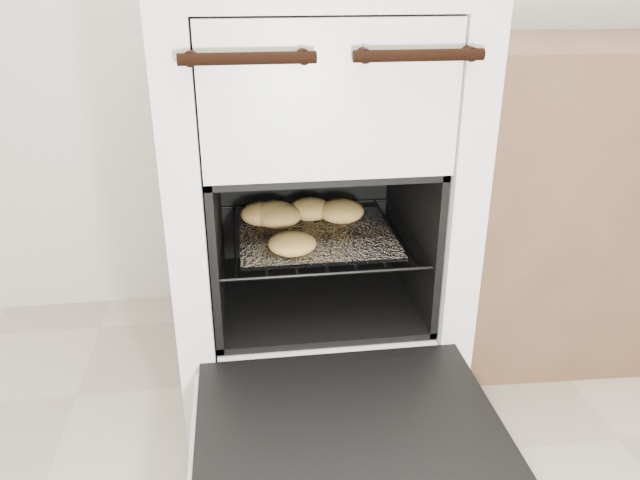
% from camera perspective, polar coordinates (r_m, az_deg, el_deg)
% --- Properties ---
extents(stove, '(0.67, 0.75, 1.03)m').
position_cam_1_polar(stove, '(1.61, -0.78, 4.13)').
color(stove, white).
rests_on(stove, ground).
extents(oven_door, '(0.60, 0.47, 0.04)m').
position_cam_1_polar(oven_door, '(1.26, 2.57, -16.78)').
color(oven_door, black).
rests_on(oven_door, stove).
extents(oven_rack, '(0.49, 0.47, 0.01)m').
position_cam_1_polar(oven_rack, '(1.57, -0.44, 0.52)').
color(oven_rack, black).
rests_on(oven_rack, stove).
extents(foil_sheet, '(0.38, 0.34, 0.01)m').
position_cam_1_polar(foil_sheet, '(1.55, -0.33, 0.43)').
color(foil_sheet, white).
rests_on(foil_sheet, oven_rack).
extents(baked_rolls, '(0.34, 0.36, 0.06)m').
position_cam_1_polar(baked_rolls, '(1.59, -2.49, 2.19)').
color(baked_rolls, tan).
rests_on(baked_rolls, foil_sheet).
extents(counter, '(0.89, 0.62, 0.87)m').
position_cam_1_polar(counter, '(1.97, 22.75, 3.78)').
color(counter, brown).
rests_on(counter, ground).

